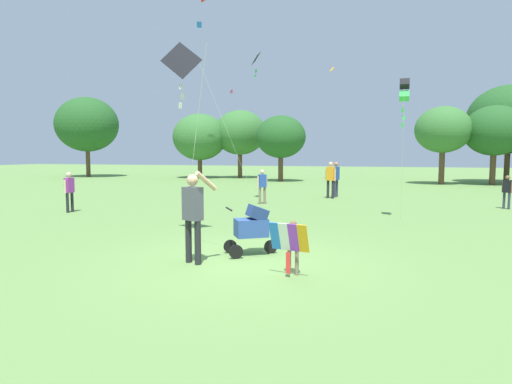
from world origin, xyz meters
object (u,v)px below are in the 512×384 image
Objects in this scene: stroller at (252,225)px; kite_orange_delta at (404,91)px; child_with_butterfly_kite at (292,242)px; kite_green_novelty at (253,66)px; person_couple_left at (331,177)px; kite_adult_black at (182,66)px; person_sitting_far at (507,189)px; person_adult_flyer at (193,210)px; person_kid_running at (336,176)px; person_back_turned at (69,189)px; person_red_shirt at (262,184)px.

kite_orange_delta is at bearing 60.70° from stroller.
kite_green_novelty reaches higher than child_with_butterfly_kite.
kite_adult_black is at bearing -103.06° from person_couple_left.
stroller is at bearing -91.54° from person_couple_left.
child_with_butterfly_kite is 0.15× the size of kite_green_novelty.
person_sitting_far reaches higher than child_with_butterfly_kite.
person_sitting_far is at bearing 53.18° from person_adult_flyer.
kite_adult_black is 11.79m from person_kid_running.
person_adult_flyer is 1.24× the size of person_back_turned.
person_back_turned reaches higher than child_with_butterfly_kite.
person_adult_flyer is 1.40× the size of person_sitting_far.
stroller is 11.85m from person_sitting_far.
kite_adult_black is 11.12m from person_couple_left.
person_adult_flyer is at bearing -131.56° from stroller.
kite_adult_black is 2.84× the size of person_couple_left.
person_adult_flyer reaches higher than stroller.
kite_adult_black is 2.86× the size of person_kid_running.
stroller is at bearing 130.44° from child_with_butterfly_kite.
stroller is 8.85m from person_red_shirt.
person_kid_running is 1.18× the size of person_back_turned.
stroller reaches higher than child_with_butterfly_kite.
stroller is 7.20m from kite_orange_delta.
kite_green_novelty reaches higher than person_couple_left.
person_adult_flyer is (-1.94, 0.29, 0.43)m from child_with_butterfly_kite.
person_sitting_far is 7.02m from person_couple_left.
child_with_butterfly_kite is 12.89m from person_couple_left.
person_adult_flyer is at bearing 171.63° from child_with_butterfly_kite.
person_adult_flyer is 13.33m from person_kid_running.
person_sitting_far is at bearing -16.99° from person_couple_left.
stroller is 0.86× the size of person_sitting_far.
person_sitting_far is (5.94, 10.81, 0.16)m from child_with_butterfly_kite.
child_with_butterfly_kite is at bearing -37.96° from kite_adult_black.
kite_adult_black reaches higher than person_adult_flyer.
person_kid_running is (0.18, 0.68, -0.01)m from person_couple_left.
stroller is (0.87, 0.98, -0.41)m from person_adult_flyer.
person_red_shirt is 0.99× the size of person_back_turned.
person_red_shirt is at bearing 90.10° from kite_adult_black.
kite_orange_delta is 7.05m from kite_green_novelty.
kite_adult_black is 7.42m from person_back_turned.
kite_orange_delta reaches higher than person_red_shirt.
kite_orange_delta is (2.05, 6.82, 3.36)m from child_with_butterfly_kite.
person_kid_running is (3.15, 3.07, -4.68)m from kite_green_novelty.
person_kid_running is 11.58m from person_back_turned.
person_sitting_far is at bearing 5.98° from person_red_shirt.
kite_orange_delta is (5.22, 4.35, -0.20)m from kite_adult_black.
person_couple_left is at bearing 38.83° from kite_green_novelty.
person_sitting_far is 0.75× the size of person_kid_running.
kite_green_novelty reaches higher than kite_adult_black.
kite_green_novelty is (-2.66, 9.21, 5.05)m from stroller.
person_back_turned is at bearing 143.03° from person_adult_flyer.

